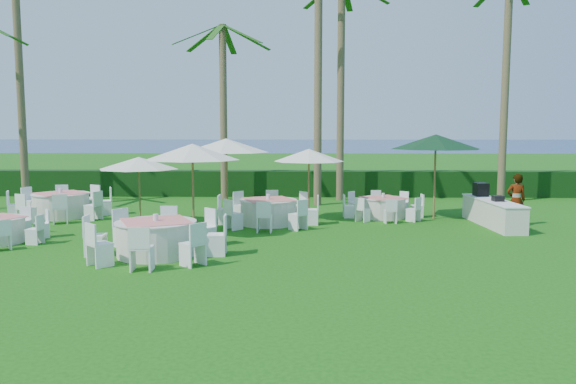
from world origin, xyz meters
name	(u,v)px	position (x,y,z in m)	size (l,w,h in m)	color
ground	(217,250)	(0.00, 0.00, 0.00)	(120.00, 120.00, 0.00)	#164F0D
hedge	(255,183)	(0.00, 12.00, 0.60)	(34.00, 1.00, 1.20)	black
ocean	(291,145)	(0.00, 102.00, 0.00)	(260.00, 260.00, 0.00)	#07104A
banquet_table_b	(156,237)	(-1.42, -0.72, 0.46)	(3.50, 3.50, 1.05)	beige
banquet_table_d	(61,204)	(-6.43, 5.34, 0.46)	(3.39, 3.39, 1.04)	beige
banquet_table_e	(268,211)	(1.10, 4.01, 0.44)	(3.34, 3.34, 1.01)	beige
banquet_table_f	(383,207)	(5.12, 5.54, 0.38)	(2.87, 2.87, 0.88)	beige
umbrella_a	(139,163)	(-3.05, 3.52, 2.06)	(2.57, 2.57, 2.26)	brown
umbrella_b	(192,152)	(-1.00, 1.97, 2.48)	(2.79, 2.79, 2.72)	brown
umbrella_c	(226,145)	(-0.50, 5.60, 2.57)	(3.05, 3.05, 2.82)	brown
umbrella_d	(309,155)	(2.45, 4.82, 2.26)	(2.41, 2.41, 2.48)	brown
umbrella_green	(436,142)	(6.86, 5.28, 2.71)	(3.11, 3.11, 2.97)	brown
buffet_table	(492,212)	(8.46, 3.95, 0.46)	(1.00, 3.72, 1.31)	beige
staff_person	(516,200)	(9.19, 3.88, 0.85)	(0.62, 0.41, 1.71)	gray
palm_a	(19,72)	(-9.86, 9.64, 5.60)	(4.41, 4.04, 10.25)	brown
palm_b	(223,103)	(-1.26, 10.52, 4.28)	(4.13, 4.40, 7.69)	brown
palm_c	(318,70)	(2.86, 8.82, 5.56)	(4.40, 3.98, 10.17)	brown
palm_d	(341,80)	(3.90, 10.53, 5.28)	(4.31, 4.33, 9.63)	brown
palm_e	(506,78)	(10.81, 9.90, 5.29)	(4.38, 4.22, 9.64)	brown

